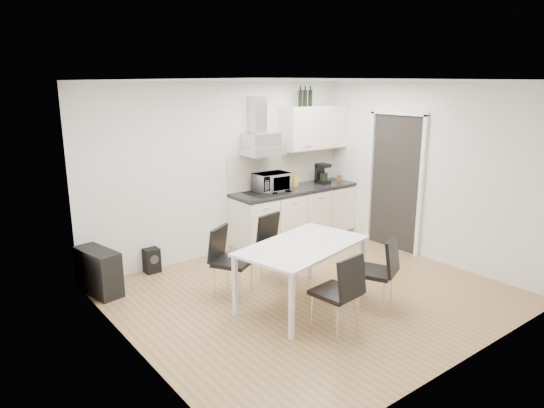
{
  "coord_description": "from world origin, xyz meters",
  "views": [
    {
      "loc": [
        -3.81,
        -4.15,
        2.58
      ],
      "look_at": [
        -0.23,
        0.5,
        1.1
      ],
      "focal_mm": 32.0,
      "sensor_mm": 36.0,
      "label": 1
    }
  ],
  "objects_px": {
    "chair_far_right": "(279,248)",
    "dining_table": "(303,250)",
    "chair_near_right": "(374,273)",
    "floor_speaker": "(152,260)",
    "chair_far_left": "(233,263)",
    "guitar_amp": "(98,271)",
    "chair_near_left": "(335,293)",
    "kitchenette": "(295,193)"
  },
  "relations": [
    {
      "from": "chair_far_right",
      "to": "dining_table",
      "type": "bearing_deg",
      "value": 59.36
    },
    {
      "from": "chair_near_right",
      "to": "floor_speaker",
      "type": "xyz_separation_m",
      "value": [
        -1.59,
        2.62,
        -0.27
      ]
    },
    {
      "from": "chair_far_right",
      "to": "floor_speaker",
      "type": "height_order",
      "value": "chair_far_right"
    },
    {
      "from": "chair_far_left",
      "to": "guitar_amp",
      "type": "distance_m",
      "value": 1.7
    },
    {
      "from": "chair_near_left",
      "to": "chair_near_right",
      "type": "bearing_deg",
      "value": 2.83
    },
    {
      "from": "chair_far_right",
      "to": "chair_far_left",
      "type": "bearing_deg",
      "value": -6.11
    },
    {
      "from": "chair_far_right",
      "to": "floor_speaker",
      "type": "distance_m",
      "value": 1.81
    },
    {
      "from": "chair_far_left",
      "to": "chair_near_right",
      "type": "xyz_separation_m",
      "value": [
        1.13,
        -1.26,
        0.0
      ]
    },
    {
      "from": "chair_near_right",
      "to": "chair_far_right",
      "type": "bearing_deg",
      "value": 79.16
    },
    {
      "from": "chair_far_left",
      "to": "chair_far_right",
      "type": "relative_size",
      "value": 1.0
    },
    {
      "from": "dining_table",
      "to": "chair_near_left",
      "type": "xyz_separation_m",
      "value": [
        -0.17,
        -0.71,
        -0.24
      ]
    },
    {
      "from": "chair_far_left",
      "to": "kitchenette",
      "type": "bearing_deg",
      "value": 179.99
    },
    {
      "from": "chair_near_right",
      "to": "guitar_amp",
      "type": "bearing_deg",
      "value": 110.43
    },
    {
      "from": "chair_far_left",
      "to": "chair_near_left",
      "type": "bearing_deg",
      "value": 74.0
    },
    {
      "from": "kitchenette",
      "to": "chair_near_right",
      "type": "relative_size",
      "value": 2.86
    },
    {
      "from": "chair_far_left",
      "to": "dining_table",
      "type": "bearing_deg",
      "value": 97.68
    },
    {
      "from": "chair_far_right",
      "to": "floor_speaker",
      "type": "relative_size",
      "value": 2.58
    },
    {
      "from": "chair_near_left",
      "to": "floor_speaker",
      "type": "relative_size",
      "value": 2.58
    },
    {
      "from": "chair_far_right",
      "to": "chair_near_right",
      "type": "xyz_separation_m",
      "value": [
        0.34,
        -1.34,
        0.0
      ]
    },
    {
      "from": "chair_near_right",
      "to": "guitar_amp",
      "type": "xyz_separation_m",
      "value": [
        -2.4,
        2.37,
        -0.15
      ]
    },
    {
      "from": "guitar_amp",
      "to": "chair_near_right",
      "type": "bearing_deg",
      "value": -55.99
    },
    {
      "from": "kitchenette",
      "to": "chair_near_right",
      "type": "height_order",
      "value": "kitchenette"
    },
    {
      "from": "chair_near_right",
      "to": "chair_near_left",
      "type": "bearing_deg",
      "value": 164.69
    },
    {
      "from": "chair_far_left",
      "to": "chair_near_left",
      "type": "xyz_separation_m",
      "value": [
        0.37,
        -1.39,
        0.0
      ]
    },
    {
      "from": "chair_near_right",
      "to": "dining_table",
      "type": "bearing_deg",
      "value": 110.27
    },
    {
      "from": "dining_table",
      "to": "chair_near_left",
      "type": "distance_m",
      "value": 0.77
    },
    {
      "from": "chair_near_left",
      "to": "chair_far_left",
      "type": "bearing_deg",
      "value": 98.11
    },
    {
      "from": "kitchenette",
      "to": "chair_near_left",
      "type": "height_order",
      "value": "kitchenette"
    },
    {
      "from": "dining_table",
      "to": "floor_speaker",
      "type": "height_order",
      "value": "dining_table"
    },
    {
      "from": "guitar_amp",
      "to": "floor_speaker",
      "type": "height_order",
      "value": "guitar_amp"
    },
    {
      "from": "kitchenette",
      "to": "guitar_amp",
      "type": "bearing_deg",
      "value": -178.52
    },
    {
      "from": "kitchenette",
      "to": "dining_table",
      "type": "bearing_deg",
      "value": -128.03
    },
    {
      "from": "dining_table",
      "to": "chair_near_right",
      "type": "height_order",
      "value": "chair_near_right"
    },
    {
      "from": "chair_far_left",
      "to": "chair_far_right",
      "type": "height_order",
      "value": "same"
    },
    {
      "from": "chair_near_right",
      "to": "floor_speaker",
      "type": "bearing_deg",
      "value": 96.31
    },
    {
      "from": "chair_far_left",
      "to": "guitar_amp",
      "type": "height_order",
      "value": "chair_far_left"
    },
    {
      "from": "chair_near_left",
      "to": "guitar_amp",
      "type": "xyz_separation_m",
      "value": [
        -1.65,
        2.5,
        -0.15
      ]
    },
    {
      "from": "floor_speaker",
      "to": "guitar_amp",
      "type": "bearing_deg",
      "value": -162.76
    },
    {
      "from": "kitchenette",
      "to": "dining_table",
      "type": "distance_m",
      "value": 2.38
    },
    {
      "from": "chair_far_right",
      "to": "kitchenette",
      "type": "bearing_deg",
      "value": -149.39
    },
    {
      "from": "chair_far_left",
      "to": "chair_near_left",
      "type": "height_order",
      "value": "same"
    },
    {
      "from": "chair_near_right",
      "to": "guitar_amp",
      "type": "relative_size",
      "value": 1.21
    }
  ]
}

